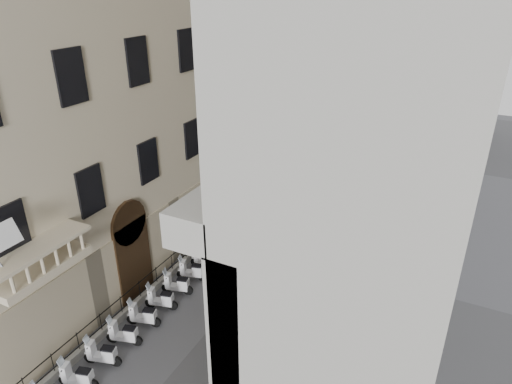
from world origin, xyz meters
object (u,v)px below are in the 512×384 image
info_kiosk (225,216)px  street_lamp (297,140)px  pedestrian_b (350,179)px  pedestrian_a (320,200)px  security_tent (290,152)px

info_kiosk → street_lamp: bearing=51.4°
info_kiosk → pedestrian_b: (5.67, 10.16, -0.22)m
street_lamp → pedestrian_a: bearing=-26.1°
security_tent → pedestrian_a: size_ratio=1.81×
info_kiosk → pedestrian_b: 11.64m
security_tent → street_lamp: street_lamp is taller
street_lamp → info_kiosk: size_ratio=3.65×
street_lamp → info_kiosk: street_lamp is taller
street_lamp → security_tent: bearing=139.0°
security_tent → pedestrian_b: security_tent is taller
pedestrian_b → street_lamp: bearing=43.1°
pedestrian_b → pedestrian_a: bearing=91.3°
info_kiosk → security_tent: bearing=62.0°
street_lamp → info_kiosk: bearing=-89.3°
security_tent → pedestrian_b: (5.08, 0.43, -1.64)m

